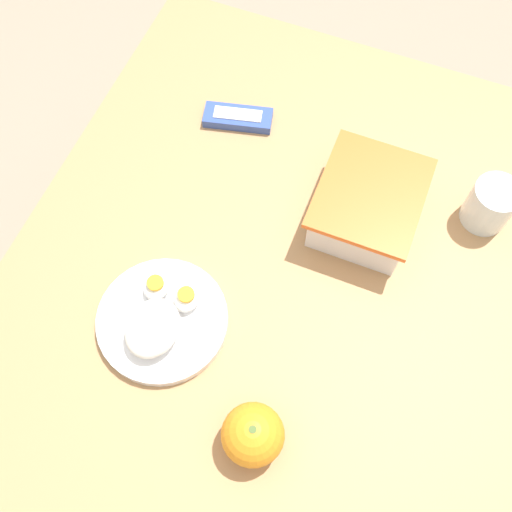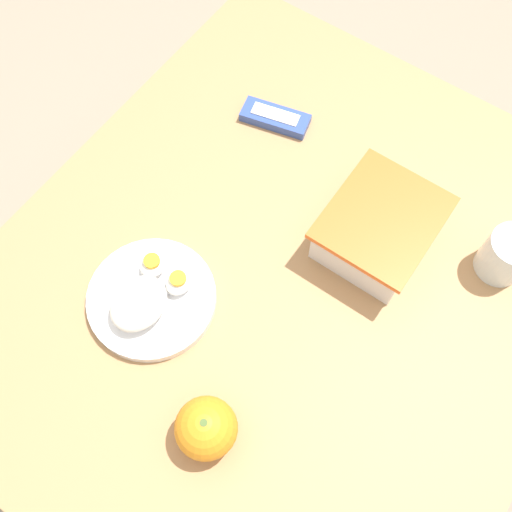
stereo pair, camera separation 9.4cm
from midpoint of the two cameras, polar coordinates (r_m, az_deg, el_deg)
name	(u,v)px [view 1 (the left image)]	position (r m, az deg, el deg)	size (l,w,h in m)	color
ground_plane	(275,377)	(1.63, 0.15, -11.61)	(10.00, 10.00, 0.00)	gray
table	(285,294)	(1.06, 0.23, -3.90)	(1.01, 0.88, 0.70)	#AD7F51
food_container	(367,206)	(0.98, 7.84, 4.44)	(0.19, 0.16, 0.08)	white
orange_fruit	(253,435)	(0.85, -3.61, -16.99)	(0.09, 0.09, 0.09)	orange
rice_plate	(161,320)	(0.93, -11.94, -6.29)	(0.20, 0.20, 0.06)	white
candy_bar	(238,118)	(1.11, -4.20, 12.80)	(0.08, 0.13, 0.02)	#334C9E
drinking_glass	(490,205)	(1.02, 19.02, 4.38)	(0.08, 0.08, 0.08)	silver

